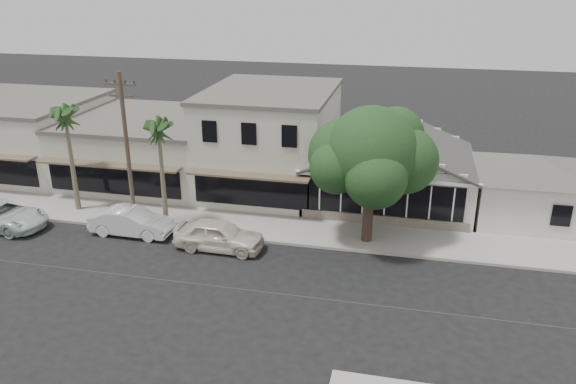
% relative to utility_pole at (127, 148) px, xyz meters
% --- Properties ---
extents(ground, '(140.00, 140.00, 0.00)m').
position_rel_utility_pole_xyz_m(ground, '(9.00, -5.20, -4.79)').
color(ground, black).
rests_on(ground, ground).
extents(sidewalk_north, '(90.00, 3.50, 0.15)m').
position_rel_utility_pole_xyz_m(sidewalk_north, '(1.00, 1.55, -4.71)').
color(sidewalk_north, '#9E9991').
rests_on(sidewalk_north, ground).
extents(corner_shop, '(10.40, 8.60, 5.10)m').
position_rel_utility_pole_xyz_m(corner_shop, '(14.00, 7.27, -2.17)').
color(corner_shop, silver).
rests_on(corner_shop, ground).
extents(side_cottage, '(6.00, 6.00, 3.00)m').
position_rel_utility_pole_xyz_m(side_cottage, '(22.20, 6.30, -3.29)').
color(side_cottage, silver).
rests_on(side_cottage, ground).
extents(row_building_near, '(8.00, 10.00, 6.50)m').
position_rel_utility_pole_xyz_m(row_building_near, '(6.00, 8.30, -1.54)').
color(row_building_near, beige).
rests_on(row_building_near, ground).
extents(row_building_midnear, '(10.00, 10.00, 4.20)m').
position_rel_utility_pole_xyz_m(row_building_midnear, '(-3.00, 8.30, -2.69)').
color(row_building_midnear, '#B4B0A2').
rests_on(row_building_midnear, ground).
extents(row_building_midfar, '(11.00, 10.00, 5.00)m').
position_rel_utility_pole_xyz_m(row_building_midfar, '(-13.50, 8.30, -2.29)').
color(row_building_midfar, beige).
rests_on(row_building_midfar, ground).
extents(utility_pole, '(1.80, 0.24, 9.00)m').
position_rel_utility_pole_xyz_m(utility_pole, '(0.00, 0.00, 0.00)').
color(utility_pole, brown).
rests_on(utility_pole, ground).
extents(car_0, '(4.83, 2.04, 1.63)m').
position_rel_utility_pole_xyz_m(car_0, '(5.64, -1.49, -3.97)').
color(car_0, silver).
rests_on(car_0, ground).
extents(car_1, '(4.67, 1.67, 1.54)m').
position_rel_utility_pole_xyz_m(car_1, '(0.24, -0.85, -4.02)').
color(car_1, white).
rests_on(car_1, ground).
extents(car_2, '(5.74, 3.24, 1.51)m').
position_rel_utility_pole_xyz_m(car_2, '(-7.50, -1.58, -4.03)').
color(car_2, silver).
rests_on(car_2, ground).
extents(shade_tree, '(6.83, 6.17, 7.58)m').
position_rel_utility_pole_xyz_m(shade_tree, '(13.18, 1.21, 0.20)').
color(shade_tree, '#443329').
rests_on(shade_tree, ground).
extents(palm_east, '(2.49, 2.49, 6.77)m').
position_rel_utility_pole_xyz_m(palm_east, '(1.75, 0.41, 1.00)').
color(palm_east, '#726651').
rests_on(palm_east, ground).
extents(palm_mid, '(2.36, 2.36, 6.98)m').
position_rel_utility_pole_xyz_m(palm_mid, '(-4.59, 1.50, 1.16)').
color(palm_mid, '#726651').
rests_on(palm_mid, ground).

